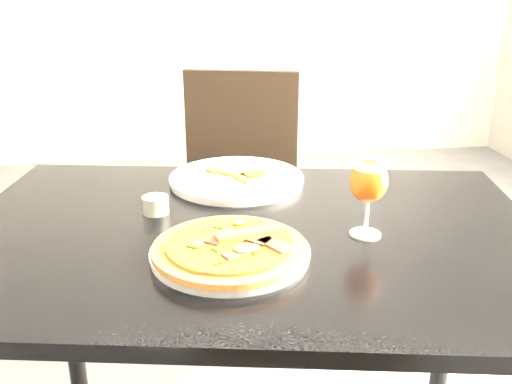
{
  "coord_description": "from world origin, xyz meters",
  "views": [
    {
      "loc": [
        0.18,
        -1.0,
        1.23
      ],
      "look_at": [
        0.32,
        0.05,
        0.83
      ],
      "focal_mm": 40.0,
      "sensor_mm": 36.0,
      "label": 1
    }
  ],
  "objects": [
    {
      "name": "dining_table",
      "position": [
        0.3,
        0.05,
        0.66
      ],
      "size": [
        1.32,
        1.0,
        0.75
      ],
      "rotation": [
        0.0,
        0.0,
        -0.17
      ],
      "color": "black",
      "rests_on": "ground"
    },
    {
      "name": "chair_far",
      "position": [
        0.35,
        0.87,
        0.51
      ],
      "size": [
        0.52,
        0.52,
        0.93
      ],
      "rotation": [
        0.0,
        0.0,
        -0.26
      ],
      "color": "black",
      "rests_on": "ground"
    },
    {
      "name": "plate_main",
      "position": [
        0.25,
        -0.07,
        0.76
      ],
      "size": [
        0.33,
        0.33,
        0.02
      ],
      "primitive_type": "cylinder",
      "rotation": [
        0.0,
        0.0,
        0.16
      ],
      "color": "white",
      "rests_on": "dining_table"
    },
    {
      "name": "pizza",
      "position": [
        0.25,
        -0.08,
        0.78
      ],
      "size": [
        0.28,
        0.28,
        0.03
      ],
      "rotation": [
        0.0,
        0.0,
        -0.09
      ],
      "color": "#905C22",
      "rests_on": "plate_main"
    },
    {
      "name": "plate_second",
      "position": [
        0.3,
        0.34,
        0.76
      ],
      "size": [
        0.42,
        0.42,
        0.02
      ],
      "primitive_type": "cylinder",
      "rotation": [
        0.0,
        0.0,
        -0.33
      ],
      "color": "white",
      "rests_on": "dining_table"
    },
    {
      "name": "crust_scraps",
      "position": [
        0.33,
        0.33,
        0.77
      ],
      "size": [
        0.17,
        0.13,
        0.01
      ],
      "rotation": [
        0.0,
        0.0,
        -0.19
      ],
      "color": "#905C22",
      "rests_on": "plate_second"
    },
    {
      "name": "loose_crust",
      "position": [
        0.26,
        0.08,
        0.75
      ],
      "size": [
        0.12,
        0.04,
        0.01
      ],
      "primitive_type": "cube",
      "rotation": [
        0.0,
        0.0,
        -0.15
      ],
      "color": "#905C22",
      "rests_on": "dining_table"
    },
    {
      "name": "sauce_cup",
      "position": [
        0.11,
        0.16,
        0.77
      ],
      "size": [
        0.06,
        0.06,
        0.04
      ],
      "color": "#B3B3A1",
      "rests_on": "dining_table"
    },
    {
      "name": "beer_glass",
      "position": [
        0.53,
        -0.01,
        0.86
      ],
      "size": [
        0.08,
        0.08,
        0.16
      ],
      "color": "silver",
      "rests_on": "dining_table"
    }
  ]
}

